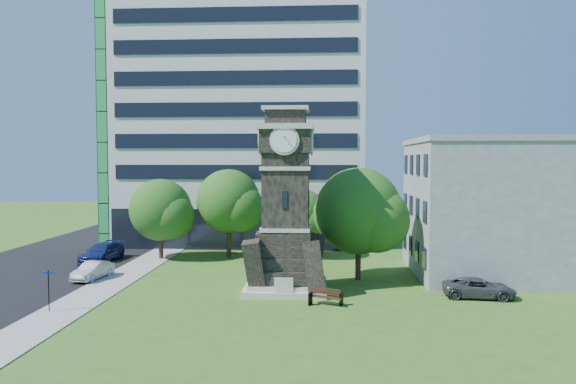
# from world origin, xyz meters

# --- Properties ---
(ground) EXTENTS (160.00, 160.00, 0.00)m
(ground) POSITION_xyz_m (0.00, 0.00, 0.00)
(ground) COLOR #32601B
(ground) RESTS_ON ground
(sidewalk) EXTENTS (3.00, 70.00, 0.06)m
(sidewalk) POSITION_xyz_m (-9.50, 5.00, 0.03)
(sidewalk) COLOR gray
(sidewalk) RESTS_ON ground
(street) EXTENTS (14.00, 80.00, 0.02)m
(street) POSITION_xyz_m (-18.00, 5.00, 0.01)
(street) COLOR black
(street) RESTS_ON ground
(clock_tower) EXTENTS (5.40, 5.40, 12.22)m
(clock_tower) POSITION_xyz_m (3.00, 2.00, 5.28)
(clock_tower) COLOR beige
(clock_tower) RESTS_ON ground
(office_tall) EXTENTS (26.20, 15.11, 28.60)m
(office_tall) POSITION_xyz_m (-3.20, 25.84, 14.22)
(office_tall) COLOR silver
(office_tall) RESTS_ON ground
(office_low) EXTENTS (15.20, 12.20, 10.40)m
(office_low) POSITION_xyz_m (19.97, 8.00, 5.21)
(office_low) COLOR #9C9EA1
(office_low) RESTS_ON ground
(car_street_mid) EXTENTS (1.96, 4.10, 1.30)m
(car_street_mid) POSITION_xyz_m (-11.37, 4.49, 0.65)
(car_street_mid) COLOR gray
(car_street_mid) RESTS_ON ground
(car_street_north) EXTENTS (2.83, 5.57, 1.55)m
(car_street_north) POSITION_xyz_m (-13.58, 11.71, 0.77)
(car_street_north) COLOR navy
(car_street_north) RESTS_ON ground
(car_east_lot) EXTENTS (4.69, 2.53, 1.25)m
(car_east_lot) POSITION_xyz_m (15.36, 0.57, 0.62)
(car_east_lot) COLOR #414246
(car_east_lot) RESTS_ON ground
(park_bench) EXTENTS (1.97, 0.53, 1.02)m
(park_bench) POSITION_xyz_m (5.64, -1.80, 0.54)
(park_bench) COLOR black
(park_bench) RESTS_ON ground
(street_sign) EXTENTS (0.59, 0.06, 2.44)m
(street_sign) POSITION_xyz_m (-10.24, -4.40, 1.53)
(street_sign) COLOR black
(street_sign) RESTS_ON ground
(tree_nw) EXTENTS (5.99, 5.44, 7.10)m
(tree_nw) POSITION_xyz_m (-8.73, 13.18, 4.20)
(tree_nw) COLOR #332114
(tree_nw) RESTS_ON ground
(tree_nc) EXTENTS (6.27, 5.70, 7.95)m
(tree_nc) POSITION_xyz_m (-2.87, 14.37, 4.89)
(tree_nc) COLOR #332114
(tree_nc) RESTS_ON ground
(tree_ne) EXTENTS (5.12, 4.66, 6.21)m
(tree_ne) POSITION_xyz_m (3.61, 14.65, 3.72)
(tree_ne) COLOR #332114
(tree_ne) RESTS_ON ground
(tree_east) EXTENTS (6.96, 6.32, 8.22)m
(tree_east) POSITION_xyz_m (8.13, 5.61, 4.85)
(tree_east) COLOR #332114
(tree_east) RESTS_ON ground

